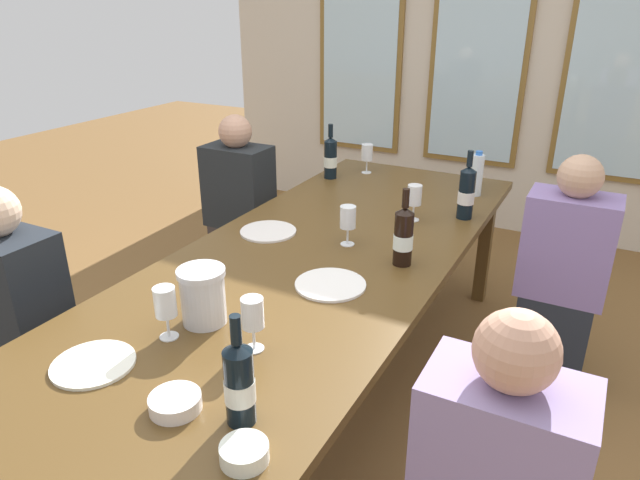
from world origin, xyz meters
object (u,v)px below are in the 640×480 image
Objects in this scene: wine_glass_0 at (253,314)px; seated_person_3 at (561,279)px; wine_glass_1 at (414,196)px; seated_person_2 at (240,212)px; water_bottle at (477,175)px; tasting_bowl_1 at (244,453)px; white_plate_2 at (330,284)px; wine_bottle_1 at (403,236)px; wine_glass_3 at (476,167)px; metal_pitcher at (203,296)px; wine_bottle_2 at (239,383)px; wine_glass_5 at (367,154)px; wine_bottle_0 at (466,192)px; white_plate_0 at (268,231)px; seated_person_0 at (21,329)px; dining_table at (314,268)px; wine_bottle_3 at (330,158)px; wine_glass_4 at (348,218)px; tasting_bowl_0 at (175,403)px; wine_glass_2 at (165,304)px; white_plate_1 at (93,364)px.

seated_person_3 is at bearing 61.71° from wine_glass_0.
seated_person_2 is (-1.13, 0.17, -0.34)m from wine_glass_1.
tasting_bowl_1 is at bearing -90.05° from water_bottle.
wine_glass_1 is at bearing -108.40° from water_bottle.
wine_bottle_1 reaches higher than white_plate_2.
wine_glass_3 is at bearing 137.73° from seated_person_3.
metal_pitcher is at bearing -103.19° from wine_glass_3.
wine_bottle_2 is at bearing -86.87° from wine_glass_1.
wine_glass_5 is at bearing 170.68° from water_bottle.
wine_bottle_0 is at bearing -0.96° from seated_person_2.
seated_person_0 is (-0.60, -0.85, -0.22)m from white_plate_0.
wine_glass_3 is (-0.08, 0.49, -0.01)m from wine_bottle_0.
dining_table is 1.28m from wine_glass_3.
wine_bottle_3 is 1.32× the size of water_bottle.
wine_bottle_2 reaches higher than wine_glass_3.
wine_glass_0 is at bearing -95.95° from wine_glass_3.
seated_person_3 is at bearing -0.83° from wine_bottle_0.
seated_person_3 is at bearing -42.27° from wine_glass_3.
wine_glass_3 is 0.16× the size of seated_person_2.
dining_table is at bearing -141.82° from seated_person_3.
wine_bottle_0 reaches higher than wine_glass_3.
wine_glass_4 is at bearing -123.13° from wine_bottle_0.
tasting_bowl_0 is 0.57× the size of water_bottle.
wine_bottle_3 is 1.77m from wine_glass_2.
wine_glass_2 is at bearing -98.64° from dining_table.
seated_person_3 reaches higher than tasting_bowl_1.
dining_table is 1.10m from wine_bottle_3.
wine_bottle_0 is at bearing 88.71° from tasting_bowl_1.
tasting_bowl_0 is 0.78× the size of wine_glass_2.
wine_bottle_3 reaches higher than wine_bottle_1.
wine_bottle_3 reaches higher than wine_bottle_2.
wine_glass_0 reaches higher than tasting_bowl_0.
wine_bottle_2 reaches higher than dining_table.
seated_person_0 reaches higher than wine_glass_1.
wine_bottle_2 is at bearing 1.07° from white_plate_1.
white_plate_0 is at bearing 102.26° from wine_glass_2.
dining_table is at bearing 103.36° from wine_glass_0.
wine_bottle_2 is 0.27× the size of seated_person_3.
wine_glass_0 is at bearing -97.57° from water_bottle.
wine_glass_1 is (0.53, 0.45, 0.12)m from white_plate_0.
tasting_bowl_0 is 0.36m from wine_glass_2.
white_plate_1 is 2.02m from seated_person_3.
wine_bottle_1 is 1.03× the size of wine_bottle_2.
wine_glass_3 is at bearing 88.72° from wine_bottle_2.
white_plate_2 is 1.23m from seated_person_0.
wine_bottle_3 is 2.22m from tasting_bowl_1.
wine_bottle_3 is 2.32× the size of tasting_bowl_0.
white_plate_0 is 0.89m from wine_bottle_3.
tasting_bowl_1 is (0.82, -2.06, -0.10)m from wine_bottle_3.
wine_glass_0 is at bearing -92.96° from wine_glass_1.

